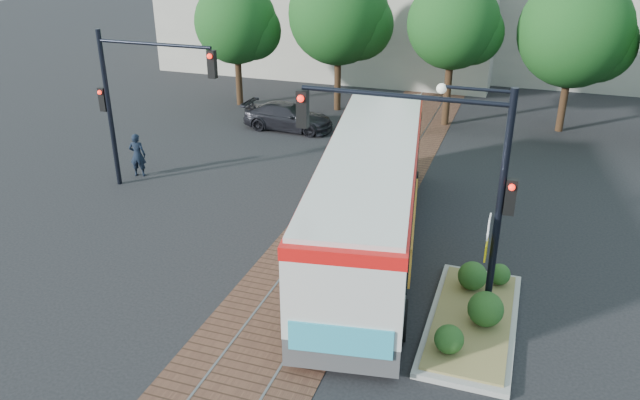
{
  "coord_description": "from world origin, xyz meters",
  "views": [
    {
      "loc": [
        5.43,
        -14.94,
        9.63
      ],
      "look_at": [
        -0.32,
        1.76,
        1.6
      ],
      "focal_mm": 35.0,
      "sensor_mm": 36.0,
      "label": 1
    }
  ],
  "objects_px": {
    "city_bus": "(370,192)",
    "signal_pole_main": "(450,168)",
    "signal_pole_left": "(132,90)",
    "parked_car": "(288,117)",
    "traffic_island": "(474,312)",
    "officer": "(137,155)"
  },
  "relations": [
    {
      "from": "officer",
      "to": "parked_car",
      "type": "relative_size",
      "value": 0.4
    },
    {
      "from": "signal_pole_main",
      "to": "traffic_island",
      "type": "bearing_deg",
      "value": -5.36
    },
    {
      "from": "traffic_island",
      "to": "parked_car",
      "type": "bearing_deg",
      "value": 127.91
    },
    {
      "from": "signal_pole_main",
      "to": "officer",
      "type": "xyz_separation_m",
      "value": [
        -13.09,
        5.79,
        -3.26
      ]
    },
    {
      "from": "traffic_island",
      "to": "signal_pole_left",
      "type": "relative_size",
      "value": 0.87
    },
    {
      "from": "signal_pole_main",
      "to": "signal_pole_left",
      "type": "distance_m",
      "value": 13.14
    },
    {
      "from": "signal_pole_main",
      "to": "city_bus",
      "type": "bearing_deg",
      "value": 131.71
    },
    {
      "from": "signal_pole_left",
      "to": "parked_car",
      "type": "bearing_deg",
      "value": 73.07
    },
    {
      "from": "officer",
      "to": "city_bus",
      "type": "bearing_deg",
      "value": 150.58
    },
    {
      "from": "city_bus",
      "to": "traffic_island",
      "type": "bearing_deg",
      "value": -49.57
    },
    {
      "from": "traffic_island",
      "to": "parked_car",
      "type": "xyz_separation_m",
      "value": [
        -10.55,
        13.55,
        0.32
      ]
    },
    {
      "from": "signal_pole_main",
      "to": "officer",
      "type": "height_order",
      "value": "signal_pole_main"
    },
    {
      "from": "signal_pole_main",
      "to": "signal_pole_left",
      "type": "relative_size",
      "value": 1.0
    },
    {
      "from": "city_bus",
      "to": "signal_pole_main",
      "type": "distance_m",
      "value": 4.62
    },
    {
      "from": "traffic_island",
      "to": "signal_pole_left",
      "type": "distance_m",
      "value": 14.5
    },
    {
      "from": "signal_pole_left",
      "to": "parked_car",
      "type": "distance_m",
      "value": 9.6
    },
    {
      "from": "parked_car",
      "to": "signal_pole_main",
      "type": "bearing_deg",
      "value": -143.54
    },
    {
      "from": "city_bus",
      "to": "signal_pole_left",
      "type": "bearing_deg",
      "value": 160.25
    },
    {
      "from": "city_bus",
      "to": "parked_car",
      "type": "distance_m",
      "value": 12.58
    },
    {
      "from": "parked_car",
      "to": "traffic_island",
      "type": "bearing_deg",
      "value": -141.11
    },
    {
      "from": "city_bus",
      "to": "officer",
      "type": "bearing_deg",
      "value": 155.91
    },
    {
      "from": "city_bus",
      "to": "traffic_island",
      "type": "xyz_separation_m",
      "value": [
        3.65,
        -3.11,
        -1.58
      ]
    }
  ]
}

